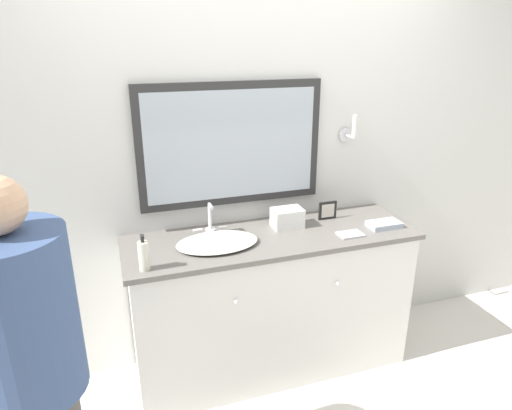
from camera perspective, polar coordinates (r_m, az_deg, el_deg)
name	(u,v)px	position (r m, az deg, el deg)	size (l,w,h in m)	color
ground_plane	(287,395)	(2.94, 3.93, -22.57)	(14.00, 14.00, 0.00)	silver
wall_back	(255,162)	(2.80, -0.08, 5.41)	(8.00, 0.18, 2.55)	silver
vanity_counter	(271,303)	(2.87, 1.95, -12.13)	(1.71, 0.55, 0.92)	silver
sink_basin	(217,241)	(2.54, -4.90, -4.55)	(0.46, 0.35, 0.19)	white
soap_bottle	(144,255)	(2.31, -13.85, -6.12)	(0.05, 0.06, 0.19)	beige
appliance_box	(287,218)	(2.75, 3.95, -1.63)	(0.18, 0.13, 0.12)	white
picture_frame	(328,210)	(2.89, 8.93, -0.67)	(0.12, 0.01, 0.12)	black
hand_towel_near_sink	(384,224)	(2.86, 15.71, -2.35)	(0.20, 0.12, 0.03)	#A8B7C6
metal_tray	(350,234)	(2.71, 11.72, -3.61)	(0.15, 0.10, 0.01)	#ADADB2
person	(22,337)	(1.92, -27.17, -14.42)	(0.41, 0.41, 1.59)	#514C47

